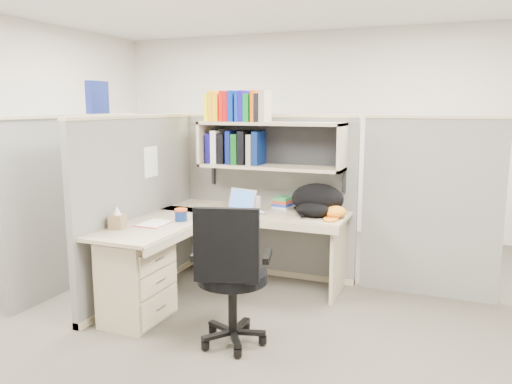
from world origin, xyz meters
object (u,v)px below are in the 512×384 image
at_px(laptop, 235,201).
at_px(task_chair, 232,297).
at_px(backpack, 316,200).
at_px(desk, 172,261).
at_px(snack_canister, 181,215).

height_order(laptop, task_chair, task_chair).
xyz_separation_m(laptop, backpack, (0.73, 0.15, 0.03)).
xyz_separation_m(laptop, task_chair, (0.46, -1.11, -0.47)).
bearing_deg(task_chair, desk, 151.41).
relative_size(laptop, task_chair, 0.29).
bearing_deg(desk, backpack, 40.89).
bearing_deg(backpack, task_chair, -111.97).
height_order(desk, backpack, backpack).
bearing_deg(snack_canister, task_chair, -38.95).
distance_m(backpack, task_chair, 1.38).
xyz_separation_m(backpack, task_chair, (-0.26, -1.26, -0.50)).
bearing_deg(task_chair, snack_canister, 141.05).
bearing_deg(backpack, desk, -149.34).
bearing_deg(desk, snack_canister, 96.05).
relative_size(backpack, task_chair, 0.46).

